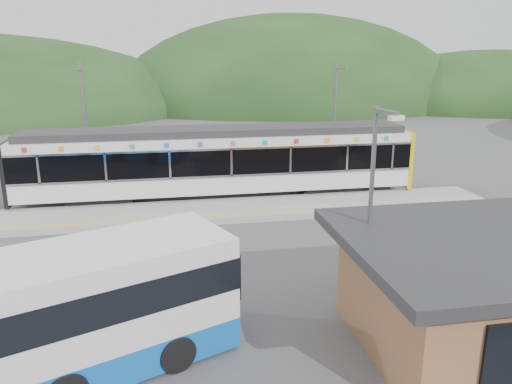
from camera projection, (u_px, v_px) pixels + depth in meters
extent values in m
plane|color=#4C4C4F|center=(239.00, 237.00, 20.85)|extent=(120.00, 120.00, 0.00)
ellipsoid|color=#1E3D19|center=(291.00, 105.00, 74.80)|extent=(52.00, 39.00, 26.00)
ellipsoid|color=#1E3D19|center=(490.00, 105.00, 74.17)|extent=(44.00, 33.00, 16.00)
cube|color=#9E9E99|center=(229.00, 210.00, 23.94)|extent=(26.00, 3.20, 0.30)
cube|color=yellow|center=(232.00, 216.00, 22.66)|extent=(26.00, 0.10, 0.01)
cube|color=black|center=(102.00, 198.00, 25.38)|extent=(3.20, 2.20, 0.56)
cube|color=black|center=(327.00, 187.00, 27.47)|extent=(3.20, 2.20, 0.56)
cube|color=silver|center=(219.00, 179.00, 26.23)|extent=(20.00, 2.90, 0.92)
cube|color=black|center=(218.00, 157.00, 25.91)|extent=(20.00, 2.96, 1.45)
cube|color=silver|center=(222.00, 176.00, 24.67)|extent=(20.00, 0.05, 0.10)
cube|color=silver|center=(221.00, 149.00, 24.31)|extent=(20.00, 0.05, 0.10)
cube|color=silver|center=(218.00, 139.00, 25.65)|extent=(20.00, 2.90, 0.45)
cube|color=#2D2D30|center=(218.00, 131.00, 25.54)|extent=(19.40, 2.50, 0.36)
cube|color=#DEB90B|center=(399.00, 156.00, 27.76)|extent=(0.24, 2.92, 3.00)
cube|color=black|center=(11.00, 171.00, 24.23)|extent=(0.20, 2.92, 3.00)
cube|color=silver|center=(38.00, 170.00, 23.01)|extent=(0.10, 0.05, 1.35)
cube|color=silver|center=(106.00, 167.00, 23.53)|extent=(0.10, 0.05, 1.35)
cube|color=silver|center=(170.00, 165.00, 24.05)|extent=(0.10, 0.05, 1.35)
cube|color=silver|center=(231.00, 163.00, 24.57)|extent=(0.10, 0.05, 1.35)
cube|color=silver|center=(290.00, 160.00, 25.10)|extent=(0.10, 0.05, 1.35)
cube|color=silver|center=(347.00, 158.00, 25.62)|extent=(0.10, 0.05, 1.35)
cube|color=silver|center=(393.00, 156.00, 26.05)|extent=(0.10, 0.05, 1.35)
cube|color=red|center=(24.00, 150.00, 22.67)|extent=(0.22, 0.04, 0.22)
cube|color=orange|center=(61.00, 149.00, 22.95)|extent=(0.22, 0.04, 0.22)
cube|color=yellow|center=(97.00, 148.00, 23.23)|extent=(0.22, 0.04, 0.22)
cube|color=green|center=(132.00, 146.00, 23.51)|extent=(0.22, 0.04, 0.22)
cube|color=blue|center=(167.00, 145.00, 23.79)|extent=(0.22, 0.04, 0.22)
cube|color=purple|center=(200.00, 144.00, 24.07)|extent=(0.22, 0.04, 0.22)
cube|color=#E54C8C|center=(233.00, 143.00, 24.34)|extent=(0.22, 0.04, 0.22)
cube|color=#19A5A5|center=(265.00, 142.00, 24.62)|extent=(0.22, 0.04, 0.22)
cube|color=red|center=(297.00, 141.00, 24.90)|extent=(0.22, 0.04, 0.22)
cube|color=orange|center=(327.00, 140.00, 25.18)|extent=(0.22, 0.04, 0.22)
cube|color=yellow|center=(357.00, 139.00, 25.46)|extent=(0.22, 0.04, 0.22)
cube|color=green|center=(387.00, 138.00, 25.74)|extent=(0.22, 0.04, 0.22)
cylinder|color=slate|center=(86.00, 129.00, 26.84)|extent=(0.18, 0.18, 7.00)
cube|color=slate|center=(78.00, 70.00, 25.25)|extent=(0.08, 1.80, 0.08)
cylinder|color=slate|center=(334.00, 122.00, 29.28)|extent=(0.18, 0.18, 7.00)
cube|color=slate|center=(341.00, 69.00, 27.69)|extent=(0.08, 1.80, 0.08)
cube|color=black|center=(512.00, 370.00, 10.31)|extent=(1.40, 0.08, 2.20)
cylinder|color=black|center=(54.00, 363.00, 11.60)|extent=(1.89, 2.83, 0.92)
cylinder|color=black|center=(157.00, 331.00, 12.95)|extent=(1.89, 2.83, 0.92)
cylinder|color=slate|center=(369.00, 221.00, 13.41)|extent=(0.12, 0.12, 6.13)
cube|color=slate|center=(384.00, 112.00, 12.18)|extent=(0.24, 1.03, 0.12)
cube|color=silver|center=(392.00, 118.00, 11.77)|extent=(0.37, 0.22, 0.12)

